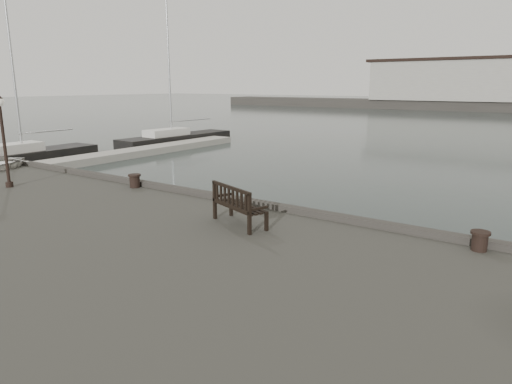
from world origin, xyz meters
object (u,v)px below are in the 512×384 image
(bench, at_px, (239,213))
(bollard_left, at_px, (135,181))
(bollard_right, at_px, (480,241))
(yacht_a, at_px, (30,159))
(lamp_post, at_px, (2,128))
(yacht_b, at_px, (177,141))
(dinghy, at_px, (5,163))

(bench, xyz_separation_m, bollard_left, (-5.85, 1.51, -0.09))
(bollard_left, bearing_deg, bollard_right, 0.00)
(yacht_a, bearing_deg, bollard_right, -13.46)
(bollard_left, bearing_deg, yacht_a, 161.50)
(bench, distance_m, bollard_left, 6.04)
(lamp_post, bearing_deg, yacht_b, 120.39)
(yacht_b, bearing_deg, bollard_right, -31.18)
(bench, height_order, bollard_left, bench)
(yacht_a, height_order, yacht_b, yacht_b)
(bollard_left, bearing_deg, lamp_post, -146.17)
(yacht_b, bearing_deg, dinghy, -63.14)
(bench, distance_m, bollard_right, 5.83)
(bollard_right, bearing_deg, bollard_left, 180.00)
(bollard_right, distance_m, dinghy, 19.36)
(lamp_post, xyz_separation_m, dinghy, (-4.04, 1.92, -1.90))
(bollard_right, relative_size, yacht_b, 0.03)
(bollard_right, xyz_separation_m, lamp_post, (-15.31, -2.57, 1.92))
(bollard_right, bearing_deg, yacht_b, 145.68)
(bench, relative_size, dinghy, 0.81)
(bollard_right, bearing_deg, lamp_post, -170.48)
(bollard_right, bearing_deg, bench, -164.97)
(bollard_left, height_order, yacht_b, yacht_b)
(bollard_left, xyz_separation_m, dinghy, (-7.87, -0.65, 0.00))
(bench, height_order, yacht_b, yacht_b)
(bollard_right, xyz_separation_m, yacht_a, (-29.10, 5.90, -1.54))
(dinghy, height_order, yacht_b, yacht_b)
(bollard_right, xyz_separation_m, dinghy, (-19.35, -0.65, 0.02))
(yacht_b, bearing_deg, lamp_post, -56.46)
(bollard_right, height_order, dinghy, dinghy)
(lamp_post, distance_m, yacht_b, 25.41)
(bollard_left, xyz_separation_m, lamp_post, (-3.83, -2.57, 1.90))
(bollard_left, relative_size, lamp_post, 0.14)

